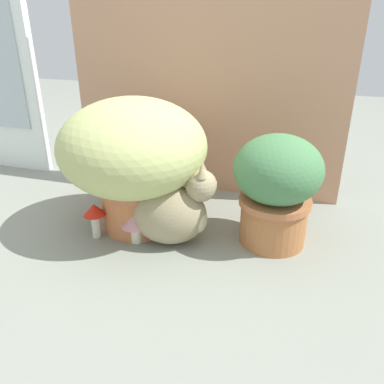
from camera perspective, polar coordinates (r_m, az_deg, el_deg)
The scene contains 8 objects.
ground_plane at distance 1.50m, azimuth -6.37°, elevation -6.07°, with size 6.00×6.00×0.00m, color gray.
cardboard_backdrop at distance 1.73m, azimuth 1.84°, elevation 15.37°, with size 1.20×0.03×0.96m, color tan.
window_panel_white at distance 2.18m, azimuth -25.32°, elevation 15.35°, with size 0.33×0.05×0.97m.
grass_planter at distance 1.43m, azimuth -8.50°, elevation 5.47°, with size 0.53×0.53×0.50m.
leafy_planter at distance 1.38m, azimuth 12.15°, elevation 0.85°, with size 0.30×0.30×0.40m.
cat at distance 1.38m, azimuth -2.54°, elevation -2.89°, with size 0.39×0.23×0.32m.
mushroom_ornament_pink at distance 1.41m, azimuth -8.22°, elevation -4.14°, with size 0.11×0.11×0.12m.
mushroom_ornament_red at distance 1.47m, azimuth -13.94°, elevation -3.03°, with size 0.08×0.08×0.13m.
Camera 1 is at (0.52, -1.17, 0.77)m, focal length 36.82 mm.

